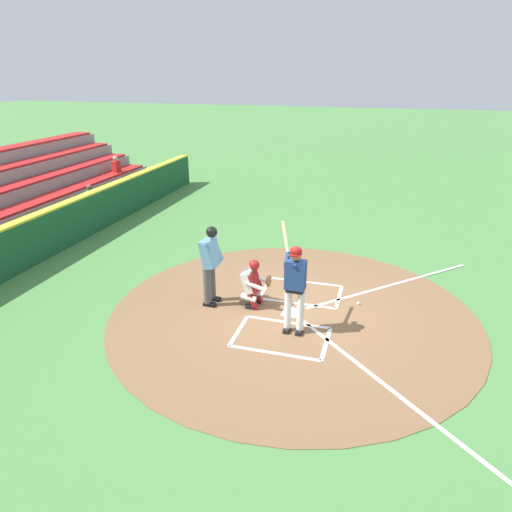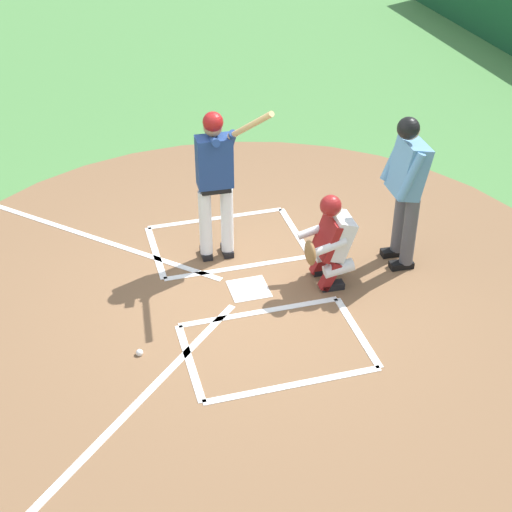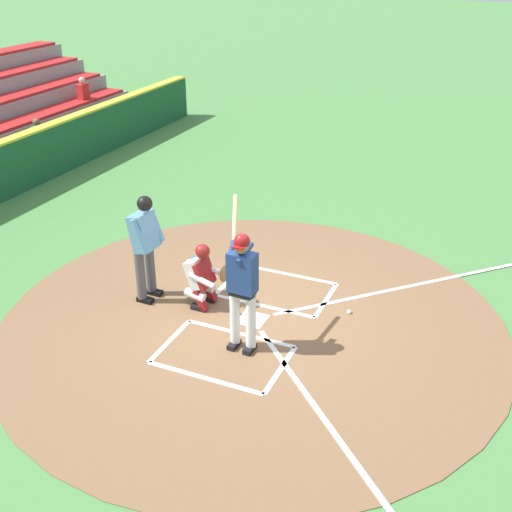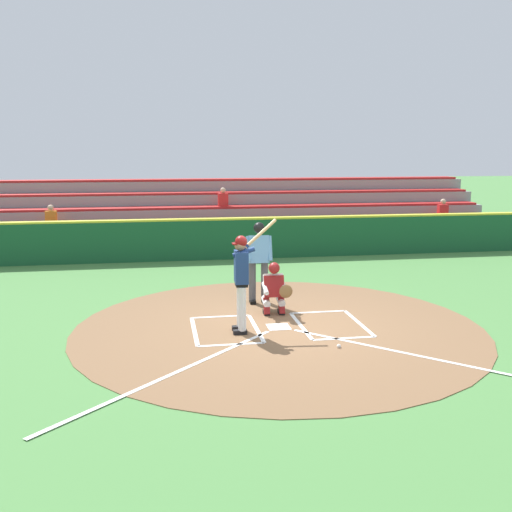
% 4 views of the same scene
% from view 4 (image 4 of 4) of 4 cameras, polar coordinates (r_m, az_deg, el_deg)
% --- Properties ---
extents(ground_plane, '(120.00, 120.00, 0.00)m').
position_cam_4_polar(ground_plane, '(11.58, 2.22, -6.98)').
color(ground_plane, '#4C8442').
extents(dirt_circle, '(8.00, 8.00, 0.01)m').
position_cam_4_polar(dirt_circle, '(11.58, 2.22, -6.95)').
color(dirt_circle, brown).
rests_on(dirt_circle, ground).
extents(home_plate_and_chalk, '(7.93, 4.91, 0.01)m').
position_cam_4_polar(home_plate_and_chalk, '(10.76, 3.18, -8.28)').
color(home_plate_and_chalk, white).
rests_on(home_plate_and_chalk, dirt_circle).
extents(batter, '(0.95, 0.68, 2.13)m').
position_cam_4_polar(batter, '(11.01, -1.41, -1.98)').
color(batter, white).
rests_on(batter, ground).
extents(catcher, '(0.59, 0.61, 1.13)m').
position_cam_4_polar(catcher, '(12.32, 1.81, -3.08)').
color(catcher, black).
rests_on(catcher, ground).
extents(plate_umpire, '(0.59, 0.43, 1.86)m').
position_cam_4_polar(plate_umpire, '(13.10, 0.27, -0.08)').
color(plate_umpire, '#4C4C51').
rests_on(plate_umpire, ground).
extents(baseball, '(0.07, 0.07, 0.07)m').
position_cam_4_polar(baseball, '(10.51, 8.08, -8.70)').
color(baseball, white).
rests_on(baseball, ground).
extents(backstop_wall, '(22.00, 0.36, 1.31)m').
position_cam_4_polar(backstop_wall, '(18.67, -2.46, 1.73)').
color(backstop_wall, '#19512D').
rests_on(backstop_wall, ground).
extents(bleacher_stand, '(20.00, 4.25, 2.33)m').
position_cam_4_polar(bleacher_stand, '(21.86, -3.53, 3.52)').
color(bleacher_stand, gray).
rests_on(bleacher_stand, ground).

